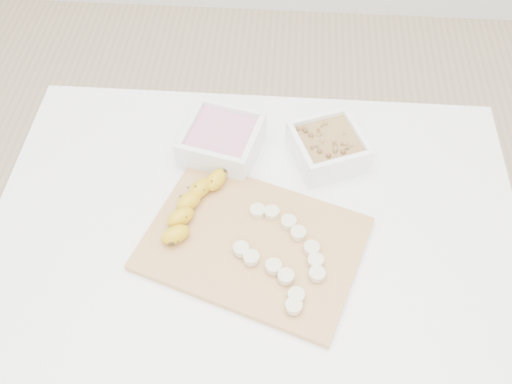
# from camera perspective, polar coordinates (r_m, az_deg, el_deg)

# --- Properties ---
(ground) EXTENTS (3.50, 3.50, 0.00)m
(ground) POSITION_cam_1_polar(r_m,az_deg,el_deg) (1.75, -0.07, -17.14)
(ground) COLOR #C6AD89
(ground) RESTS_ON ground
(table) EXTENTS (1.00, 0.70, 0.75)m
(table) POSITION_cam_1_polar(r_m,az_deg,el_deg) (1.16, -0.11, -5.87)
(table) COLOR white
(table) RESTS_ON ground
(bowl_yogurt) EXTENTS (0.18, 0.18, 0.07)m
(bowl_yogurt) POSITION_cam_1_polar(r_m,az_deg,el_deg) (1.16, -3.43, 5.19)
(bowl_yogurt) COLOR white
(bowl_yogurt) RESTS_ON table
(bowl_granola) EXTENTS (0.18, 0.18, 0.06)m
(bowl_granola) POSITION_cam_1_polar(r_m,az_deg,el_deg) (1.16, 7.21, 4.50)
(bowl_granola) COLOR white
(bowl_granola) RESTS_ON table
(cutting_board) EXTENTS (0.45, 0.38, 0.01)m
(cutting_board) POSITION_cam_1_polar(r_m,az_deg,el_deg) (1.04, -0.27, -5.18)
(cutting_board) COLOR tan
(cutting_board) RESTS_ON table
(banana) EXTENTS (0.15, 0.18, 0.03)m
(banana) POSITION_cam_1_polar(r_m,az_deg,el_deg) (1.07, -6.39, -1.46)
(banana) COLOR #C29811
(banana) RESTS_ON cutting_board
(banana_slices) EXTENTS (0.16, 0.22, 0.02)m
(banana_slices) POSITION_cam_1_polar(r_m,az_deg,el_deg) (1.01, 2.87, -6.20)
(banana_slices) COLOR beige
(banana_slices) RESTS_ON cutting_board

